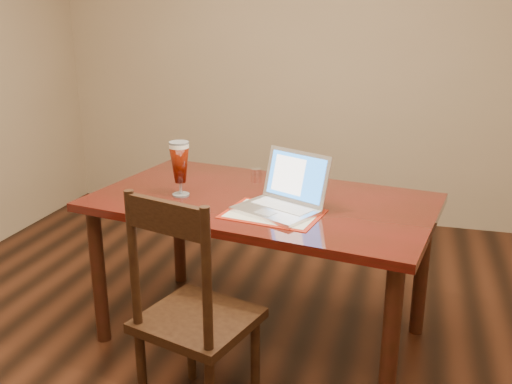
# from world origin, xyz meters

# --- Properties ---
(dining_table) EXTENTS (1.80, 1.19, 1.06)m
(dining_table) POSITION_xyz_m (-0.00, 0.54, 0.70)
(dining_table) COLOR #4F0C0A
(dining_table) RESTS_ON ground
(dining_chair) EXTENTS (0.54, 0.52, 1.04)m
(dining_chair) POSITION_xyz_m (-0.11, -0.14, 0.49)
(dining_chair) COLOR #321C0D
(dining_chair) RESTS_ON ground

